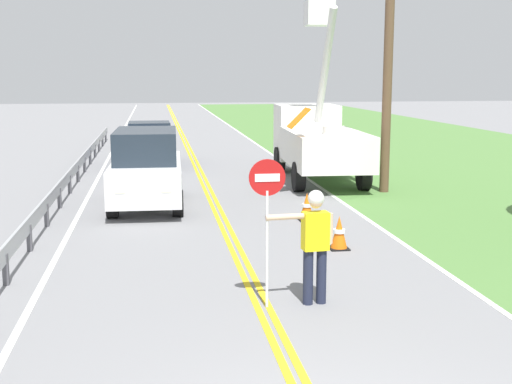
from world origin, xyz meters
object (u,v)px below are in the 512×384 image
flagger_worker (315,239)px  utility_bucket_truck (316,137)px  traffic_cone_lead (339,233)px  oncoming_suv_nearest (147,168)px  stop_sign_paddle (267,200)px  traffic_cone_mid (307,207)px  oncoming_sedan_second (150,144)px  utility_pole_near (388,59)px

flagger_worker → utility_bucket_truck: utility_bucket_truck is taller
traffic_cone_lead → oncoming_suv_nearest: bearing=127.1°
stop_sign_paddle → utility_bucket_truck: utility_bucket_truck is taller
flagger_worker → traffic_cone_mid: size_ratio=2.61×
oncoming_suv_nearest → stop_sign_paddle: bearing=-77.4°
flagger_worker → stop_sign_paddle: stop_sign_paddle is taller
oncoming_sedan_second → traffic_cone_lead: oncoming_sedan_second is taller
oncoming_sedan_second → traffic_cone_mid: size_ratio=5.91×
utility_bucket_truck → oncoming_suv_nearest: (-5.75, -4.21, -0.37)m
flagger_worker → utility_bucket_truck: size_ratio=0.26×
flagger_worker → oncoming_sedan_second: (-2.63, 17.08, -0.21)m
oncoming_sedan_second → utility_pole_near: (7.16, -7.36, 3.19)m
oncoming_suv_nearest → oncoming_sedan_second: oncoming_suv_nearest is taller
flagger_worker → oncoming_suv_nearest: bearing=107.5°
utility_pole_near → traffic_cone_lead: 8.14m
stop_sign_paddle → utility_pole_near: utility_pole_near is taller
traffic_cone_lead → utility_pole_near: bearing=63.6°
oncoming_sedan_second → traffic_cone_mid: bearing=-70.6°
flagger_worker → traffic_cone_mid: 6.21m
utility_bucket_truck → traffic_cone_lead: size_ratio=9.86×
oncoming_sedan_second → utility_pole_near: 10.75m
utility_bucket_truck → utility_pole_near: bearing=-63.9°
stop_sign_paddle → oncoming_sedan_second: 17.28m
oncoming_suv_nearest → traffic_cone_lead: bearing=-52.9°
utility_pole_near → traffic_cone_lead: (-3.23, -6.50, -3.68)m
stop_sign_paddle → utility_bucket_truck: size_ratio=0.34×
utility_pole_near → oncoming_suv_nearest: bearing=-170.1°
flagger_worker → utility_bucket_truck: bearing=76.3°
oncoming_sedan_second → traffic_cone_mid: (3.89, -11.04, -0.50)m
flagger_worker → oncoming_suv_nearest: 8.88m
utility_pole_near → traffic_cone_mid: size_ratio=10.97×
flagger_worker → utility_bucket_truck: 13.05m
traffic_cone_lead → stop_sign_paddle: bearing=-122.1°
stop_sign_paddle → traffic_cone_lead: bearing=57.9°
oncoming_suv_nearest → utility_pole_near: 7.88m
traffic_cone_lead → traffic_cone_mid: size_ratio=1.00×
traffic_cone_mid → utility_pole_near: bearing=48.4°
oncoming_sedan_second → traffic_cone_lead: size_ratio=5.91×
oncoming_suv_nearest → traffic_cone_mid: oncoming_suv_nearest is taller
utility_bucket_truck → oncoming_sedan_second: bearing=142.4°
stop_sign_paddle → flagger_worker: bearing=5.4°
oncoming_sedan_second → oncoming_suv_nearest: bearing=-90.2°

